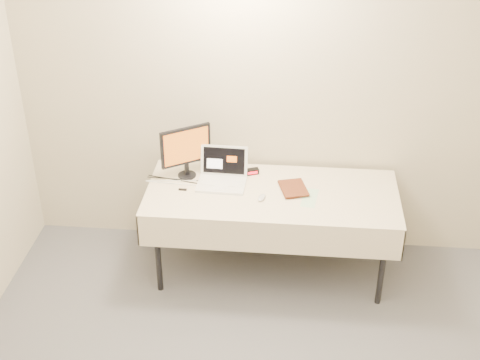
# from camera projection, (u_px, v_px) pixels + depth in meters

# --- Properties ---
(back_wall) EXTENTS (4.00, 0.10, 2.70)m
(back_wall) POSITION_uv_depth(u_px,v_px,m) (277.00, 91.00, 4.99)
(back_wall) COLOR beige
(back_wall) RESTS_ON ground
(table) EXTENTS (1.86, 0.81, 0.74)m
(table) POSITION_uv_depth(u_px,v_px,m) (272.00, 199.00, 4.95)
(table) COLOR black
(table) RESTS_ON ground
(laptop) EXTENTS (0.37, 0.32, 0.25)m
(laptop) POSITION_uv_depth(u_px,v_px,m) (223.00, 175.00, 5.02)
(laptop) COLOR white
(laptop) RESTS_ON table
(monitor) EXTENTS (0.35, 0.24, 0.41)m
(monitor) POSITION_uv_depth(u_px,v_px,m) (186.00, 148.00, 5.00)
(monitor) COLOR black
(monitor) RESTS_ON table
(book) EXTENTS (0.18, 0.07, 0.25)m
(book) POSITION_uv_depth(u_px,v_px,m) (282.00, 177.00, 4.86)
(book) COLOR brown
(book) RESTS_ON table
(alarm_clock) EXTENTS (0.11, 0.08, 0.04)m
(alarm_clock) POSITION_uv_depth(u_px,v_px,m) (252.00, 171.00, 5.13)
(alarm_clock) COLOR black
(alarm_clock) RESTS_ON table
(clicker) EXTENTS (0.08, 0.11, 0.02)m
(clicker) POSITION_uv_depth(u_px,v_px,m) (262.00, 198.00, 4.83)
(clicker) COLOR silver
(clicker) RESTS_ON table
(paper_form) EXTENTS (0.14, 0.27, 0.00)m
(paper_form) POSITION_uv_depth(u_px,v_px,m) (310.00, 198.00, 4.85)
(paper_form) COLOR #AEDAAF
(paper_form) RESTS_ON table
(usb_dongle) EXTENTS (0.06, 0.02, 0.01)m
(usb_dongle) POSITION_uv_depth(u_px,v_px,m) (183.00, 190.00, 4.94)
(usb_dongle) COLOR black
(usb_dongle) RESTS_ON table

